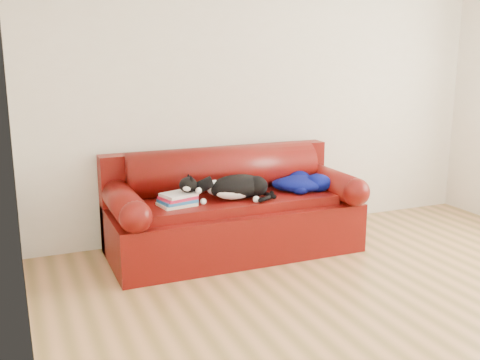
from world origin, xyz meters
The scene contains 7 objects.
ground centered at (0.00, 0.00, 0.00)m, with size 4.50×4.50×0.00m, color olive.
room_shell centered at (0.12, 0.02, 1.67)m, with size 4.52×4.02×2.61m.
sofa_base centered at (-0.56, 1.49, 0.24)m, with size 2.10×0.90×0.50m.
sofa_back centered at (-0.56, 1.74, 0.54)m, with size 2.10×1.01×0.88m.
book_stack centered at (-1.08, 1.38, 0.55)m, with size 0.31×0.26×0.10m.
cat centered at (-0.57, 1.38, 0.60)m, with size 0.67×0.41×0.25m.
blanket centered at (0.06, 1.44, 0.57)m, with size 0.51×0.45×0.16m.
Camera 1 is at (-2.28, -2.76, 1.70)m, focal length 42.00 mm.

